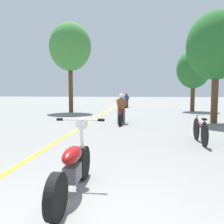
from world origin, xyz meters
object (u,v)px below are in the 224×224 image
motorcycle_rider_far (126,102)px  bicycle_parked (200,131)px  roadside_tree_right_near (217,46)px  motorcycle_rider_lead (121,112)px  roadside_tree_right_far (193,70)px  motorcycle_foreground (73,165)px  roadside_tree_left (70,47)px

motorcycle_rider_far → bicycle_parked: bearing=-78.7°
roadside_tree_right_near → motorcycle_rider_lead: roadside_tree_right_near is taller
roadside_tree_right_far → motorcycle_rider_lead: roadside_tree_right_far is taller
roadside_tree_right_near → motorcycle_foreground: (-4.56, -8.49, -3.23)m
roadside_tree_left → motorcycle_rider_lead: (4.16, -5.65, -4.17)m
roadside_tree_right_near → bicycle_parked: bearing=-110.8°
roadside_tree_right_far → motorcycle_rider_far: size_ratio=2.20×
motorcycle_foreground → motorcycle_rider_far: bearing=90.8°
roadside_tree_right_far → motorcycle_foreground: 16.36m
roadside_tree_right_near → motorcycle_rider_far: roadside_tree_right_near is taller
roadside_tree_left → motorcycle_rider_far: bearing=55.1°
motorcycle_rider_lead → motorcycle_rider_far: motorcycle_rider_lead is taller
roadside_tree_right_near → roadside_tree_right_far: size_ratio=1.14×
roadside_tree_left → motorcycle_rider_far: (3.78, 5.43, -4.19)m
roadside_tree_right_far → roadside_tree_left: size_ratio=0.72×
motorcycle_foreground → motorcycle_rider_far: 18.98m
roadside_tree_right_near → roadside_tree_right_far: roadside_tree_right_near is taller
roadside_tree_right_near → motorcycle_rider_far: size_ratio=2.52×
roadside_tree_right_far → motorcycle_rider_far: roadside_tree_right_far is taller
motorcycle_rider_lead → bicycle_parked: bearing=-57.0°
roadside_tree_left → motorcycle_rider_lead: 8.16m
roadside_tree_right_near → roadside_tree_right_far: bearing=86.3°
motorcycle_rider_far → roadside_tree_right_near: bearing=-65.3°
motorcycle_rider_lead → bicycle_parked: 4.89m
bicycle_parked → roadside_tree_right_near: bearing=69.2°
motorcycle_rider_lead → motorcycle_rider_far: 11.08m
roadside_tree_left → motorcycle_foreground: bearing=-73.4°
motorcycle_rider_lead → roadside_tree_right_far: bearing=56.7°
roadside_tree_right_far → motorcycle_rider_lead: bearing=-123.3°
roadside_tree_right_far → motorcycle_rider_far: 6.93m
motorcycle_foreground → roadside_tree_right_near: bearing=61.8°
motorcycle_foreground → motorcycle_rider_lead: size_ratio=0.91×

